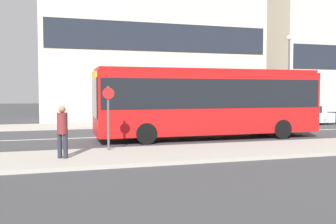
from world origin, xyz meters
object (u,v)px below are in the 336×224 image
(city_bus, at_px, (208,99))
(parked_car_0, at_px, (302,116))
(pedestrian_near_stop, at_px, (62,128))
(street_lamp, at_px, (289,68))
(bus_stop_sign, at_px, (108,113))

(city_bus, xyz_separation_m, parked_car_0, (9.55, 5.48, -1.34))
(pedestrian_near_stop, distance_m, street_lamp, 20.19)
(pedestrian_near_stop, height_order, bus_stop_sign, bus_stop_sign)
(pedestrian_near_stop, relative_size, street_lamp, 0.27)
(pedestrian_near_stop, relative_size, bus_stop_sign, 0.72)
(city_bus, relative_size, street_lamp, 1.76)
(pedestrian_near_stop, bearing_deg, street_lamp, 58.15)
(pedestrian_near_stop, xyz_separation_m, bus_stop_sign, (1.70, 1.32, 0.43))
(parked_car_0, xyz_separation_m, bus_stop_sign, (-14.94, -8.66, 0.93))
(city_bus, relative_size, parked_car_0, 2.67)
(street_lamp, bearing_deg, bus_stop_sign, -145.69)
(bus_stop_sign, height_order, street_lamp, street_lamp)
(city_bus, distance_m, pedestrian_near_stop, 8.44)
(bus_stop_sign, bearing_deg, parked_car_0, 30.09)
(parked_car_0, height_order, bus_stop_sign, bus_stop_sign)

